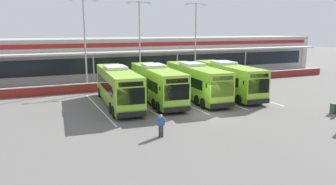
# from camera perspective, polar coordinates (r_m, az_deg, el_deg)

# --- Properties ---
(ground_plane) EXTENTS (200.00, 200.00, 0.00)m
(ground_plane) POSITION_cam_1_polar(r_m,az_deg,el_deg) (28.90, 6.99, -3.78)
(ground_plane) COLOR #605E5B
(terminal_building) EXTENTS (70.00, 13.00, 6.00)m
(terminal_building) POSITION_cam_1_polar(r_m,az_deg,el_deg) (53.03, -8.02, 6.31)
(terminal_building) COLOR #B7B7B2
(terminal_building) RESTS_ON ground
(red_barrier_wall) EXTENTS (60.00, 0.40, 1.10)m
(red_barrier_wall) POSITION_cam_1_polar(r_m,az_deg,el_deg) (41.62, -3.23, 1.67)
(red_barrier_wall) COLOR maroon
(red_barrier_wall) RESTS_ON ground
(coach_bus_leftmost) EXTENTS (3.72, 12.31, 3.78)m
(coach_bus_leftmost) POSITION_cam_1_polar(r_m,az_deg,el_deg) (32.11, -8.88, 0.94)
(coach_bus_leftmost) COLOR #8CC633
(coach_bus_leftmost) RESTS_ON ground
(coach_bus_left_centre) EXTENTS (3.72, 12.31, 3.78)m
(coach_bus_left_centre) POSITION_cam_1_polar(r_m,az_deg,el_deg) (33.42, -2.05, 1.47)
(coach_bus_left_centre) COLOR #8CC633
(coach_bus_left_centre) RESTS_ON ground
(coach_bus_centre) EXTENTS (3.72, 12.31, 3.78)m
(coach_bus_centre) POSITION_cam_1_polar(r_m,az_deg,el_deg) (34.94, 4.90, 1.86)
(coach_bus_centre) COLOR #8CC633
(coach_bus_centre) RESTS_ON ground
(coach_bus_right_centre) EXTENTS (3.72, 12.31, 3.78)m
(coach_bus_right_centre) POSITION_cam_1_polar(r_m,az_deg,el_deg) (37.01, 10.45, 2.24)
(coach_bus_right_centre) COLOR #8CC633
(coach_bus_right_centre) RESTS_ON ground
(bay_stripe_far_west) EXTENTS (0.14, 13.00, 0.01)m
(bay_stripe_far_west) POSITION_cam_1_polar(r_m,az_deg,el_deg) (31.42, -12.13, -2.73)
(bay_stripe_far_west) COLOR silver
(bay_stripe_far_west) RESTS_ON ground
(bay_stripe_west) EXTENTS (0.14, 13.00, 0.01)m
(bay_stripe_west) POSITION_cam_1_polar(r_m,az_deg,el_deg) (32.48, -4.87, -2.06)
(bay_stripe_west) COLOR silver
(bay_stripe_west) RESTS_ON ground
(bay_stripe_mid_west) EXTENTS (0.14, 13.00, 0.01)m
(bay_stripe_mid_west) POSITION_cam_1_polar(r_m,az_deg,el_deg) (34.04, 1.83, -1.41)
(bay_stripe_mid_west) COLOR silver
(bay_stripe_mid_west) RESTS_ON ground
(bay_stripe_centre) EXTENTS (0.14, 13.00, 0.01)m
(bay_stripe_centre) POSITION_cam_1_polar(r_m,az_deg,el_deg) (36.02, 7.87, -0.81)
(bay_stripe_centre) COLOR silver
(bay_stripe_centre) RESTS_ON ground
(bay_stripe_mid_east) EXTENTS (0.14, 13.00, 0.01)m
(bay_stripe_mid_east) POSITION_cam_1_polar(r_m,az_deg,el_deg) (38.35, 13.22, -0.27)
(bay_stripe_mid_east) COLOR silver
(bay_stripe_mid_east) RESTS_ON ground
(pedestrian_child) EXTENTS (0.54, 0.37, 1.62)m
(pedestrian_child) POSITION_cam_1_polar(r_m,az_deg,el_deg) (22.52, -1.26, -5.72)
(pedestrian_child) COLOR #33333D
(pedestrian_child) RESTS_ON ground
(lamp_post_west) EXTENTS (3.24, 0.28, 11.00)m
(lamp_post_west) POSITION_cam_1_polar(r_m,az_deg,el_deg) (40.63, -14.51, 9.24)
(lamp_post_west) COLOR #9E9EA3
(lamp_post_west) RESTS_ON ground
(lamp_post_centre) EXTENTS (3.24, 0.28, 11.00)m
(lamp_post_centre) POSITION_cam_1_polar(r_m,az_deg,el_deg) (43.34, -5.05, 9.65)
(lamp_post_centre) COLOR #9E9EA3
(lamp_post_centre) RESTS_ON ground
(lamp_post_east) EXTENTS (3.24, 0.28, 11.00)m
(lamp_post_east) POSITION_cam_1_polar(r_m,az_deg,el_deg) (46.12, 4.91, 9.74)
(lamp_post_east) COLOR #9E9EA3
(lamp_post_east) RESTS_ON ground
(litter_bin) EXTENTS (0.54, 0.54, 0.93)m
(litter_bin) POSITION_cam_1_polar(r_m,az_deg,el_deg) (32.15, 27.17, -2.57)
(litter_bin) COLOR #2D5133
(litter_bin) RESTS_ON ground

